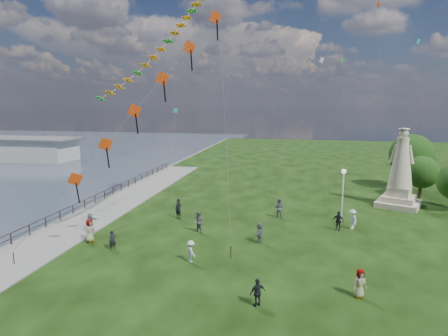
% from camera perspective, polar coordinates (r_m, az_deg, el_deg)
% --- Properties ---
extents(waterfront, '(200.00, 200.00, 1.51)m').
position_cam_1_polar(waterfront, '(37.93, -21.45, -7.30)').
color(waterfront, '#354150').
rests_on(waterfront, ground).
extents(pier_pavilion, '(30.00, 8.00, 4.40)m').
position_cam_1_polar(pier_pavilion, '(85.57, -30.36, 2.63)').
color(pier_pavilion, '#A0A09B').
rests_on(pier_pavilion, ground).
extents(statue, '(5.25, 5.25, 8.15)m').
position_cam_1_polar(statue, '(42.83, 25.27, -1.31)').
color(statue, beige).
rests_on(statue, ground).
extents(lamppost, '(0.44, 0.44, 4.80)m').
position_cam_1_polar(lamppost, '(35.73, 17.70, -2.27)').
color(lamppost, silver).
rests_on(lamppost, ground).
extents(tree_row, '(6.20, 13.91, 6.91)m').
position_cam_1_polar(tree_row, '(49.39, 27.83, 0.66)').
color(tree_row, '#382314').
rests_on(tree_row, ground).
extents(person_0, '(0.63, 0.64, 1.48)m').
position_cam_1_polar(person_0, '(29.20, -16.61, -10.50)').
color(person_0, black).
rests_on(person_0, ground).
extents(person_1, '(1.04, 0.90, 1.82)m').
position_cam_1_polar(person_1, '(31.54, -3.90, -8.23)').
color(person_1, '#595960').
rests_on(person_1, ground).
extents(person_2, '(1.04, 1.05, 1.51)m').
position_cam_1_polar(person_2, '(26.14, -5.06, -12.54)').
color(person_2, silver).
rests_on(person_2, ground).
extents(person_3, '(1.01, 0.93, 1.56)m').
position_cam_1_polar(person_3, '(21.02, 5.14, -18.37)').
color(person_3, black).
rests_on(person_3, ground).
extents(person_4, '(0.94, 0.78, 1.65)m').
position_cam_1_polar(person_4, '(23.01, 19.99, -16.20)').
color(person_4, '#595960').
rests_on(person_4, ground).
extents(person_5, '(0.81, 1.43, 1.46)m').
position_cam_1_polar(person_5, '(33.89, -19.66, -7.82)').
color(person_5, '#595960').
rests_on(person_5, ground).
extents(person_6, '(0.83, 0.70, 1.92)m').
position_cam_1_polar(person_6, '(35.38, -6.96, -6.16)').
color(person_6, black).
rests_on(person_6, ground).
extents(person_7, '(0.98, 0.70, 1.84)m').
position_cam_1_polar(person_7, '(35.87, 8.34, -6.04)').
color(person_7, '#595960').
rests_on(person_7, ground).
extents(person_8, '(1.00, 1.26, 1.73)m').
position_cam_1_polar(person_8, '(34.17, 18.96, -7.40)').
color(person_8, silver).
rests_on(person_8, ground).
extents(person_9, '(1.09, 0.86, 1.66)m').
position_cam_1_polar(person_9, '(33.49, 17.00, -7.70)').
color(person_9, black).
rests_on(person_9, ground).
extents(person_10, '(0.77, 1.01, 1.83)m').
position_cam_1_polar(person_10, '(31.28, -19.78, -8.96)').
color(person_10, '#595960').
rests_on(person_10, ground).
extents(person_11, '(0.73, 1.54, 1.62)m').
position_cam_1_polar(person_11, '(29.40, 5.46, -9.83)').
color(person_11, '#595960').
rests_on(person_11, ground).
extents(red_kite_train, '(12.28, 9.35, 17.63)m').
position_cam_1_polar(red_kite_train, '(28.11, -11.81, 10.14)').
color(red_kite_train, black).
rests_on(red_kite_train, ground).
extents(small_kites, '(26.57, 15.32, 27.29)m').
position_cam_1_polar(small_kites, '(44.99, 12.18, 15.14)').
color(small_kites, teal).
rests_on(small_kites, ground).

